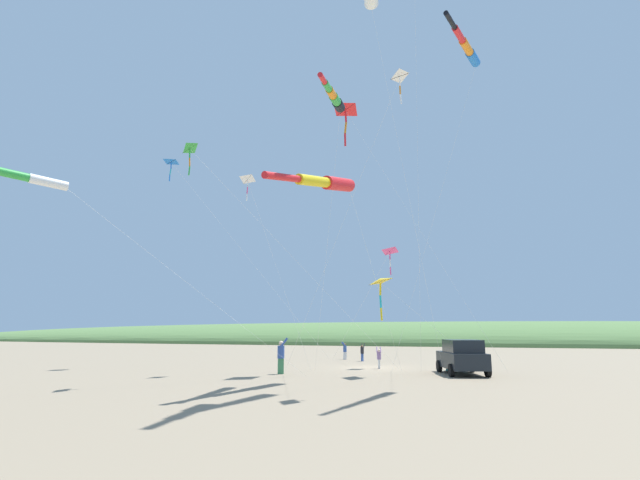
{
  "coord_description": "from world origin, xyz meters",
  "views": [
    {
      "loc": [
        -30.65,
        -6.79,
        2.34
      ],
      "look_at": [
        -7.42,
        1.07,
        7.06
      ],
      "focal_mm": 26.44,
      "sensor_mm": 36.0,
      "label": 1
    }
  ],
  "objects_px": {
    "cooler_box": "(450,367)",
    "kite_delta_small_distant": "(247,181)",
    "person_adult_flyer": "(281,354)",
    "kite_delta_blue_topmost": "(191,151)",
    "kite_delta_teal_far_right": "(172,163)",
    "kite_delta_checkered_midright": "(398,79)",
    "person_child_grey_jacket": "(362,352)",
    "kite_delta_magenta_far_left": "(380,282)",
    "kite_windsock_black_fish_shape": "(334,98)",
    "person_bystander_far": "(345,350)",
    "kite_delta_long_streamer_right": "(345,110)",
    "person_child_green_jacket": "(379,357)",
    "parked_car": "(462,356)",
    "kite_windsock_long_streamer_left": "(325,182)",
    "kite_delta_striped_overhead": "(389,252)",
    "kite_windsock_purple_drifting": "(467,48)"
  },
  "relations": [
    {
      "from": "kite_delta_striped_overhead",
      "to": "kite_delta_blue_topmost",
      "type": "distance_m",
      "value": 15.04
    },
    {
      "from": "kite_delta_long_streamer_right",
      "to": "kite_windsock_purple_drifting",
      "type": "xyz_separation_m",
      "value": [
        -5.2,
        -7.62,
        -0.37
      ]
    },
    {
      "from": "person_child_green_jacket",
      "to": "kite_delta_magenta_far_left",
      "type": "relative_size",
      "value": 0.23
    },
    {
      "from": "cooler_box",
      "to": "kite_delta_small_distant",
      "type": "bearing_deg",
      "value": 115.31
    },
    {
      "from": "kite_windsock_black_fish_shape",
      "to": "kite_windsock_purple_drifting",
      "type": "bearing_deg",
      "value": -82.79
    },
    {
      "from": "cooler_box",
      "to": "kite_delta_striped_overhead",
      "type": "height_order",
      "value": "kite_delta_striped_overhead"
    },
    {
      "from": "person_bystander_far",
      "to": "kite_windsock_long_streamer_left",
      "type": "height_order",
      "value": "kite_windsock_long_streamer_left"
    },
    {
      "from": "kite_windsock_black_fish_shape",
      "to": "kite_delta_blue_topmost",
      "type": "relative_size",
      "value": 1.22
    },
    {
      "from": "parked_car",
      "to": "cooler_box",
      "type": "xyz_separation_m",
      "value": [
        2.4,
        0.82,
        -0.74
      ]
    },
    {
      "from": "kite_delta_long_streamer_right",
      "to": "kite_delta_blue_topmost",
      "type": "relative_size",
      "value": 1.4
    },
    {
      "from": "kite_windsock_black_fish_shape",
      "to": "kite_delta_blue_topmost",
      "type": "xyz_separation_m",
      "value": [
        -2.28,
        6.74,
        -2.85
      ]
    },
    {
      "from": "kite_delta_checkered_midright",
      "to": "kite_delta_striped_overhead",
      "type": "bearing_deg",
      "value": 13.17
    },
    {
      "from": "kite_delta_checkered_midright",
      "to": "kite_delta_teal_far_right",
      "type": "bearing_deg",
      "value": 66.53
    },
    {
      "from": "person_bystander_far",
      "to": "kite_delta_teal_far_right",
      "type": "distance_m",
      "value": 19.93
    },
    {
      "from": "kite_delta_magenta_far_left",
      "to": "kite_delta_long_streamer_right",
      "type": "xyz_separation_m",
      "value": [
        1.99,
        2.4,
        11.34
      ]
    },
    {
      "from": "person_bystander_far",
      "to": "kite_windsock_purple_drifting",
      "type": "bearing_deg",
      "value": -146.04
    },
    {
      "from": "person_adult_flyer",
      "to": "person_bystander_far",
      "type": "relative_size",
      "value": 1.36
    },
    {
      "from": "kite_delta_teal_far_right",
      "to": "kite_delta_small_distant",
      "type": "bearing_deg",
      "value": -110.53
    },
    {
      "from": "cooler_box",
      "to": "kite_windsock_long_streamer_left",
      "type": "xyz_separation_m",
      "value": [
        -8.96,
        4.83,
        9.2
      ]
    },
    {
      "from": "person_child_grey_jacket",
      "to": "kite_delta_magenta_far_left",
      "type": "bearing_deg",
      "value": -161.35
    },
    {
      "from": "kite_windsock_black_fish_shape",
      "to": "cooler_box",
      "type": "bearing_deg",
      "value": -27.44
    },
    {
      "from": "person_bystander_far",
      "to": "kite_windsock_purple_drifting",
      "type": "height_order",
      "value": "kite_windsock_purple_drifting"
    },
    {
      "from": "parked_car",
      "to": "kite_delta_blue_topmost",
      "type": "xyz_separation_m",
      "value": [
        -8.49,
        12.04,
        10.18
      ]
    },
    {
      "from": "kite_delta_checkered_midright",
      "to": "kite_delta_striped_overhead",
      "type": "relative_size",
      "value": 1.75
    },
    {
      "from": "person_child_grey_jacket",
      "to": "kite_delta_small_distant",
      "type": "xyz_separation_m",
      "value": [
        -12.0,
        4.07,
        10.58
      ]
    },
    {
      "from": "parked_car",
      "to": "person_child_green_jacket",
      "type": "bearing_deg",
      "value": 63.93
    },
    {
      "from": "kite_delta_magenta_far_left",
      "to": "kite_delta_small_distant",
      "type": "distance_m",
      "value": 10.17
    },
    {
      "from": "kite_delta_teal_far_right",
      "to": "kite_delta_checkered_midright",
      "type": "xyz_separation_m",
      "value": [
        -7.72,
        -17.78,
        -0.72
      ]
    },
    {
      "from": "parked_car",
      "to": "person_adult_flyer",
      "type": "relative_size",
      "value": 2.38
    },
    {
      "from": "kite_windsock_long_streamer_left",
      "to": "kite_delta_blue_topmost",
      "type": "height_order",
      "value": "kite_delta_blue_topmost"
    },
    {
      "from": "kite_windsock_purple_drifting",
      "to": "kite_delta_blue_topmost",
      "type": "bearing_deg",
      "value": 103.16
    },
    {
      "from": "kite_delta_magenta_far_left",
      "to": "kite_delta_blue_topmost",
      "type": "relative_size",
      "value": 0.49
    },
    {
      "from": "person_bystander_far",
      "to": "person_child_green_jacket",
      "type": "bearing_deg",
      "value": -151.27
    },
    {
      "from": "kite_delta_striped_overhead",
      "to": "kite_delta_blue_topmost",
      "type": "xyz_separation_m",
      "value": [
        -12.55,
        7.51,
        3.52
      ]
    },
    {
      "from": "kite_delta_small_distant",
      "to": "kite_delta_checkered_midright",
      "type": "relative_size",
      "value": 0.84
    },
    {
      "from": "kite_delta_small_distant",
      "to": "kite_delta_blue_topmost",
      "type": "distance_m",
      "value": 5.67
    },
    {
      "from": "person_child_green_jacket",
      "to": "kite_delta_striped_overhead",
      "type": "height_order",
      "value": "kite_delta_striped_overhead"
    },
    {
      "from": "parked_car",
      "to": "kite_delta_long_streamer_right",
      "type": "height_order",
      "value": "kite_delta_long_streamer_right"
    },
    {
      "from": "cooler_box",
      "to": "person_child_green_jacket",
      "type": "relative_size",
      "value": 0.47
    },
    {
      "from": "parked_car",
      "to": "kite_windsock_purple_drifting",
      "type": "distance_m",
      "value": 15.95
    },
    {
      "from": "kite_delta_long_streamer_right",
      "to": "kite_delta_small_distant",
      "type": "bearing_deg",
      "value": 115.57
    },
    {
      "from": "person_adult_flyer",
      "to": "kite_delta_magenta_far_left",
      "type": "distance_m",
      "value": 6.76
    },
    {
      "from": "kite_delta_long_streamer_right",
      "to": "kite_windsock_black_fish_shape",
      "type": "height_order",
      "value": "kite_delta_long_streamer_right"
    },
    {
      "from": "parked_car",
      "to": "kite_windsock_purple_drifting",
      "type": "height_order",
      "value": "kite_windsock_purple_drifting"
    },
    {
      "from": "kite_delta_teal_far_right",
      "to": "kite_delta_checkered_midright",
      "type": "bearing_deg",
      "value": -113.47
    },
    {
      "from": "cooler_box",
      "to": "kite_windsock_black_fish_shape",
      "type": "bearing_deg",
      "value": 152.56
    },
    {
      "from": "parked_car",
      "to": "kite_delta_striped_overhead",
      "type": "xyz_separation_m",
      "value": [
        4.06,
        4.53,
        6.66
      ]
    },
    {
      "from": "person_adult_flyer",
      "to": "kite_delta_blue_topmost",
      "type": "relative_size",
      "value": 0.16
    },
    {
      "from": "kite_delta_checkered_midright",
      "to": "kite_delta_blue_topmost",
      "type": "relative_size",
      "value": 1.17
    },
    {
      "from": "kite_windsock_black_fish_shape",
      "to": "kite_windsock_purple_drifting",
      "type": "xyz_separation_m",
      "value": [
        0.83,
        -6.55,
        1.93
      ]
    }
  ]
}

